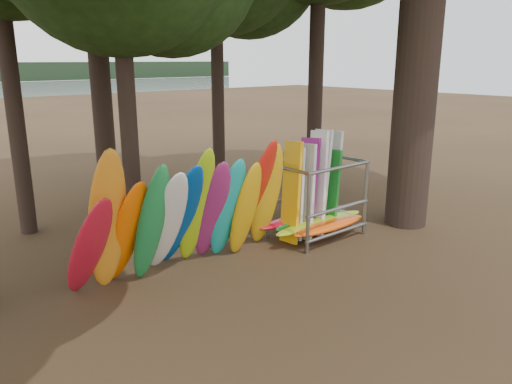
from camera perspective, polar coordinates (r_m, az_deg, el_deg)
ground at (r=11.56m, az=2.08°, el=-8.80°), size 120.00×120.00×0.00m
kayak_row at (r=11.08m, az=-7.73°, el=-2.65°), size 5.52×2.13×3.23m
storage_rack at (r=13.43m, az=6.89°, el=-1.07°), size 3.24×1.51×2.86m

